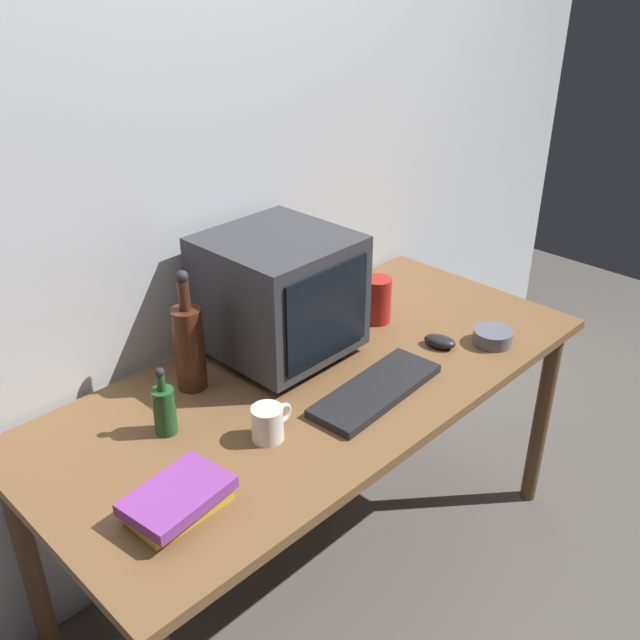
% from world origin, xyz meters
% --- Properties ---
extents(ground_plane, '(6.00, 6.00, 0.00)m').
position_xyz_m(ground_plane, '(0.00, 0.00, 0.00)').
color(ground_plane, '#56514C').
extents(back_wall, '(4.00, 0.08, 2.50)m').
position_xyz_m(back_wall, '(0.00, 0.45, 1.25)').
color(back_wall, silver).
rests_on(back_wall, ground).
extents(desk, '(1.69, 0.77, 0.75)m').
position_xyz_m(desk, '(0.00, 0.00, 0.67)').
color(desk, brown).
rests_on(desk, ground).
extents(crt_monitor, '(0.39, 0.39, 0.37)m').
position_xyz_m(crt_monitor, '(0.01, 0.18, 0.95)').
color(crt_monitor, '#333338').
rests_on(crt_monitor, desk).
extents(keyboard, '(0.43, 0.18, 0.02)m').
position_xyz_m(keyboard, '(0.04, -0.17, 0.77)').
color(keyboard, black).
rests_on(keyboard, desk).
extents(computer_mouse, '(0.08, 0.11, 0.04)m').
position_xyz_m(computer_mouse, '(0.37, -0.15, 0.77)').
color(computer_mouse, black).
rests_on(computer_mouse, desk).
extents(bottle_tall, '(0.08, 0.08, 0.35)m').
position_xyz_m(bottle_tall, '(-0.29, 0.21, 0.89)').
color(bottle_tall, '#472314').
rests_on(bottle_tall, desk).
extents(bottle_short, '(0.06, 0.06, 0.19)m').
position_xyz_m(bottle_short, '(-0.46, 0.09, 0.82)').
color(bottle_short, '#1E4C23').
rests_on(bottle_short, desk).
extents(book_stack, '(0.24, 0.18, 0.06)m').
position_xyz_m(book_stack, '(-0.60, -0.16, 0.79)').
color(book_stack, gold).
rests_on(book_stack, desk).
extents(mug, '(0.12, 0.08, 0.09)m').
position_xyz_m(mug, '(-0.29, -0.11, 0.80)').
color(mug, white).
rests_on(mug, desk).
extents(cd_spindle, '(0.12, 0.12, 0.04)m').
position_xyz_m(cd_spindle, '(0.50, -0.25, 0.78)').
color(cd_spindle, '#595B66').
rests_on(cd_spindle, desk).
extents(metal_canister, '(0.09, 0.09, 0.15)m').
position_xyz_m(metal_canister, '(0.37, 0.10, 0.83)').
color(metal_canister, '#A51E19').
rests_on(metal_canister, desk).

